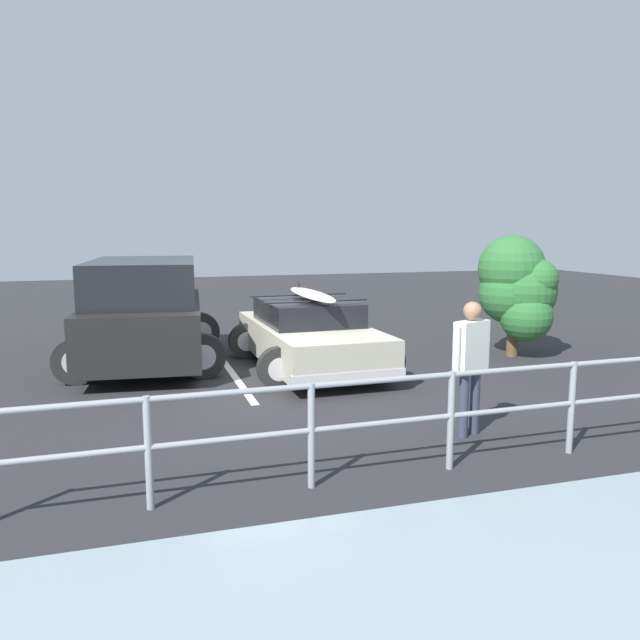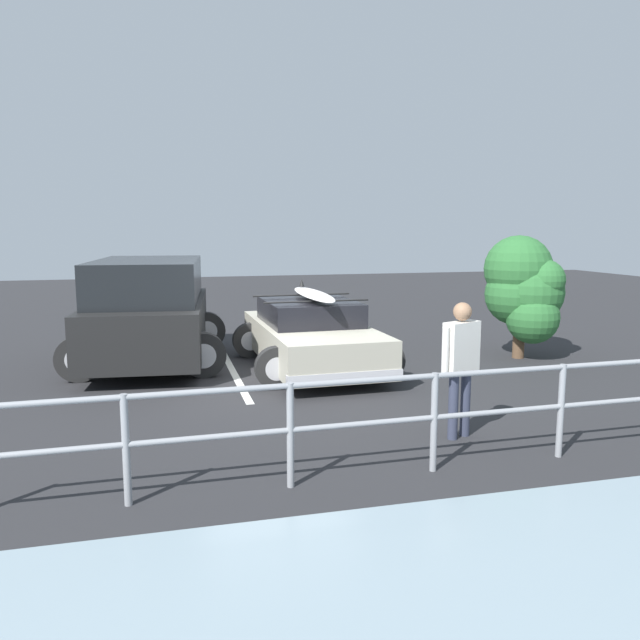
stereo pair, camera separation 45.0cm
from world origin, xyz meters
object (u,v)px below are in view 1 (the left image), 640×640
Objects in this scene: sedan_car at (309,335)px; person_bystander at (471,356)px; bush_near_left at (517,286)px; suv_car at (145,312)px.

sedan_car is 4.13m from person_bystander.
bush_near_left reaches higher than person_bystander.
person_bystander is (-0.82, 4.04, 0.38)m from sedan_car.
bush_near_left is at bearing -130.08° from person_bystander.
sedan_car is at bearing 157.32° from suv_car.
bush_near_left reaches higher than suv_car.
bush_near_left is (-3.32, -3.95, 0.38)m from person_bystander.
sedan_car is 1.74× the size of bush_near_left.
bush_near_left is (-4.14, 0.09, 0.76)m from sedan_car.
person_bystander is (-3.57, 5.18, -0.00)m from suv_car.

